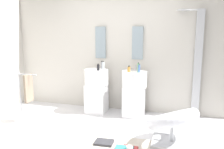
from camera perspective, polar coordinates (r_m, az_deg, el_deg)
name	(u,v)px	position (r m, az deg, el deg)	size (l,w,h in m)	color
ground_plane	(93,143)	(3.74, -4.70, -16.17)	(4.80, 3.60, 0.04)	silver
rear_partition	(119,48)	(4.94, 1.82, 6.34)	(4.80, 0.10, 2.60)	beige
pedestal_sink_left	(97,89)	(4.84, -3.75, -3.55)	(0.48, 0.48, 0.99)	white
pedestal_sink_right	(134,92)	(4.64, 5.36, -4.18)	(0.48, 0.48, 0.99)	white
vanity_mirror_left	(101,43)	(4.97, -2.76, 7.71)	(0.22, 0.03, 0.65)	#8C9EA8
vanity_mirror_right	(138,43)	(4.78, 6.19, 7.55)	(0.22, 0.03, 0.65)	#8C9EA8
shower_column	(197,62)	(4.70, 19.81, 2.81)	(0.49, 0.24, 2.05)	#B7BABF
lounge_chair	(172,122)	(3.61, 14.33, -11.10)	(1.10, 1.10, 0.65)	#B7BABF
towel_rack	(27,89)	(4.50, -19.79, -3.37)	(0.37, 0.22, 0.95)	#B7BABF
area_rug	(122,148)	(3.55, 2.41, -17.31)	(1.23, 0.71, 0.01)	beige
magazine_teal	(124,149)	(3.47, 2.91, -17.59)	(0.25, 0.19, 0.03)	teal
magazine_charcoal	(104,142)	(3.65, -1.96, -16.05)	(0.27, 0.20, 0.03)	#38383D
magazine_red	(129,149)	(3.48, 4.14, -17.56)	(0.22, 0.21, 0.02)	#B73838
coffee_mug	(130,149)	(3.43, 4.25, -17.48)	(0.09, 0.09, 0.08)	white
soap_bottle_clear	(103,66)	(4.71, -2.12, 2.14)	(0.05, 0.05, 0.18)	silver
soap_bottle_blue	(139,68)	(4.43, 6.53, 1.46)	(0.05, 0.05, 0.16)	#4C72B7
soap_bottle_grey	(102,65)	(4.79, -2.48, 2.22)	(0.05, 0.05, 0.17)	#99999E
soap_bottle_green	(138,68)	(4.43, 6.39, 1.63)	(0.04, 0.04, 0.19)	#59996B
soap_bottle_black	(98,67)	(4.63, -3.35, 1.71)	(0.05, 0.05, 0.13)	black
soap_bottle_amber	(129,69)	(4.47, 4.10, 1.29)	(0.05, 0.05, 0.12)	#C68C38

